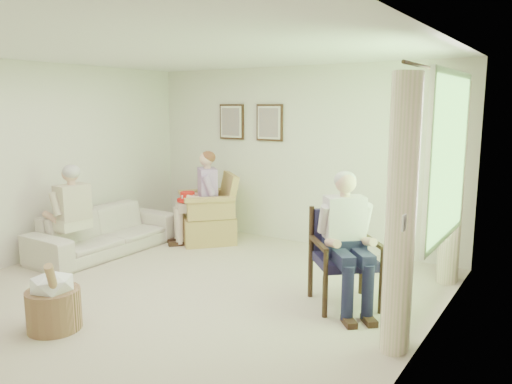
# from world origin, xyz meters

# --- Properties ---
(floor) EXTENTS (5.50, 5.50, 0.00)m
(floor) POSITION_xyz_m (0.00, 0.00, 0.00)
(floor) COLOR beige
(floor) RESTS_ON ground
(back_wall) EXTENTS (5.00, 0.04, 2.60)m
(back_wall) POSITION_xyz_m (0.00, 2.75, 1.30)
(back_wall) COLOR silver
(back_wall) RESTS_ON ground
(left_wall) EXTENTS (0.04, 5.50, 2.60)m
(left_wall) POSITION_xyz_m (-2.50, 0.00, 1.30)
(left_wall) COLOR silver
(left_wall) RESTS_ON ground
(right_wall) EXTENTS (0.04, 5.50, 2.60)m
(right_wall) POSITION_xyz_m (2.50, 0.00, 1.30)
(right_wall) COLOR silver
(right_wall) RESTS_ON ground
(ceiling) EXTENTS (5.00, 5.50, 0.02)m
(ceiling) POSITION_xyz_m (0.00, 0.00, 2.60)
(ceiling) COLOR white
(ceiling) RESTS_ON back_wall
(window) EXTENTS (0.13, 2.50, 1.63)m
(window) POSITION_xyz_m (2.46, 1.20, 1.58)
(window) COLOR #2D6B23
(window) RESTS_ON right_wall
(curtain_left) EXTENTS (0.34, 0.34, 2.30)m
(curtain_left) POSITION_xyz_m (2.33, 0.22, 1.15)
(curtain_left) COLOR #FFE7C7
(curtain_left) RESTS_ON ground
(curtain_right) EXTENTS (0.34, 0.34, 2.30)m
(curtain_right) POSITION_xyz_m (2.33, 2.18, 1.15)
(curtain_right) COLOR #FFE7C7
(curtain_right) RESTS_ON ground
(framed_print_left) EXTENTS (0.45, 0.05, 0.55)m
(framed_print_left) POSITION_xyz_m (-1.15, 2.71, 1.78)
(framed_print_left) COLOR #382114
(framed_print_left) RESTS_ON back_wall
(framed_print_right) EXTENTS (0.45, 0.05, 0.55)m
(framed_print_right) POSITION_xyz_m (-0.45, 2.71, 1.78)
(framed_print_right) COLOR #382114
(framed_print_right) RESTS_ON back_wall
(wicker_armchair) EXTENTS (0.81, 0.80, 1.03)m
(wicker_armchair) POSITION_xyz_m (-1.12, 2.06, 0.33)
(wicker_armchair) COLOR tan
(wicker_armchair) RESTS_ON ground
(wood_armchair) EXTENTS (0.63, 0.59, 0.97)m
(wood_armchair) POSITION_xyz_m (1.59, 0.95, 0.53)
(wood_armchair) COLOR black
(wood_armchair) RESTS_ON ground
(sofa) EXTENTS (2.08, 0.81, 0.61)m
(sofa) POSITION_xyz_m (-1.95, 0.78, 0.30)
(sofa) COLOR beige
(sofa) RESTS_ON ground
(person_wicker) EXTENTS (0.40, 0.63, 1.35)m
(person_wicker) POSITION_xyz_m (-1.12, 1.92, 0.79)
(person_wicker) COLOR beige
(person_wicker) RESTS_ON ground
(person_dark) EXTENTS (0.40, 0.63, 1.36)m
(person_dark) POSITION_xyz_m (1.59, 0.79, 0.80)
(person_dark) COLOR #1A1C3A
(person_dark) RESTS_ON ground
(person_sofa) EXTENTS (0.42, 0.62, 1.27)m
(person_sofa) POSITION_xyz_m (-1.95, 0.21, 0.72)
(person_sofa) COLOR beige
(person_sofa) RESTS_ON ground
(red_hat) EXTENTS (0.31, 0.31, 0.14)m
(red_hat) POSITION_xyz_m (-1.29, 1.78, 0.69)
(red_hat) COLOR red
(red_hat) RESTS_ON person_wicker
(hatbox) EXTENTS (0.63, 0.63, 0.71)m
(hatbox) POSITION_xyz_m (-0.42, -1.12, 0.28)
(hatbox) COLOR tan
(hatbox) RESTS_ON ground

